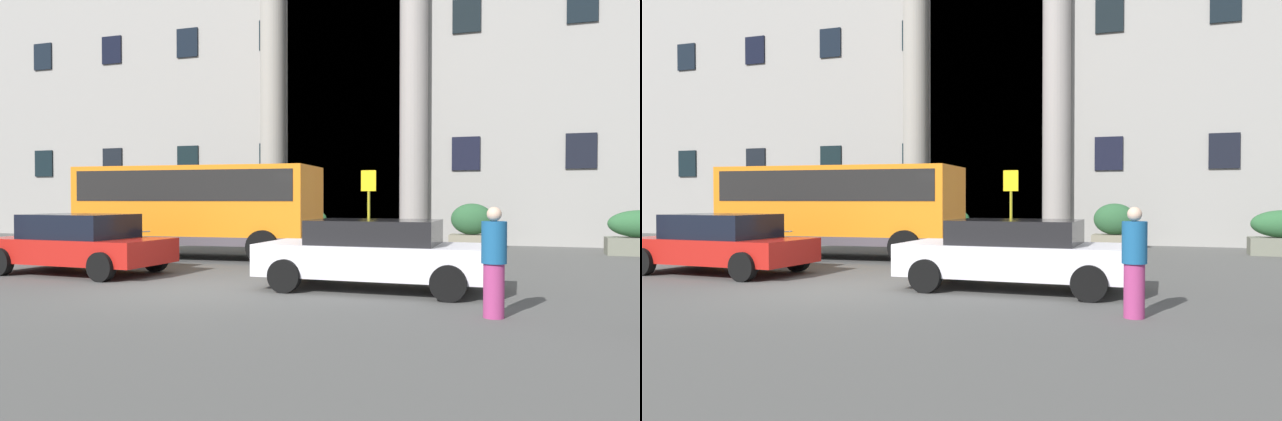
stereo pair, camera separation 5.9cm
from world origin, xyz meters
TOP-DOWN VIEW (x-y plane):
  - ground_plane at (0.00, 0.00)m, footprint 80.00×64.00m
  - office_building_facade at (-0.00, 17.47)m, footprint 39.58×9.78m
  - orange_minibus at (-2.98, 5.50)m, footprint 7.04×3.13m
  - bus_stop_sign at (1.74, 6.94)m, footprint 0.44×0.08m
  - hedge_planter_far_west at (4.35, 10.84)m, footprint 1.45×0.95m
  - hedge_planter_entrance_left at (-1.52, 10.20)m, footprint 1.88×0.70m
  - hedge_planter_east at (-7.71, 10.47)m, footprint 1.77×0.92m
  - parked_coupe_end at (3.29, 1.22)m, footprint 4.37×2.04m
  - parked_estate_mid at (-3.72, 1.37)m, footprint 4.21×2.16m
  - motorcycle_near_kerb at (-3.86, 3.26)m, footprint 1.88×0.71m
  - pedestrian_woman_dark_dress at (5.56, -0.83)m, footprint 0.36×0.36m

SIDE VIEW (x-z plane):
  - ground_plane at x=0.00m, z-range -0.12..0.00m
  - motorcycle_near_kerb at x=-3.86m, z-range 0.01..0.90m
  - hedge_planter_entrance_left at x=-1.52m, z-range -0.03..1.38m
  - parked_coupe_end at x=3.29m, z-range 0.03..1.36m
  - parked_estate_mid at x=-3.72m, z-range 0.02..1.39m
  - hedge_planter_east at x=-7.71m, z-range -0.03..1.45m
  - hedge_planter_far_west at x=4.35m, z-range -0.03..1.54m
  - pedestrian_woman_dark_dress at x=5.56m, z-range 0.00..1.62m
  - bus_stop_sign at x=1.74m, z-range 0.31..2.85m
  - orange_minibus at x=-2.98m, z-range 0.27..2.91m
  - office_building_facade at x=0.00m, z-range 0.00..15.49m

